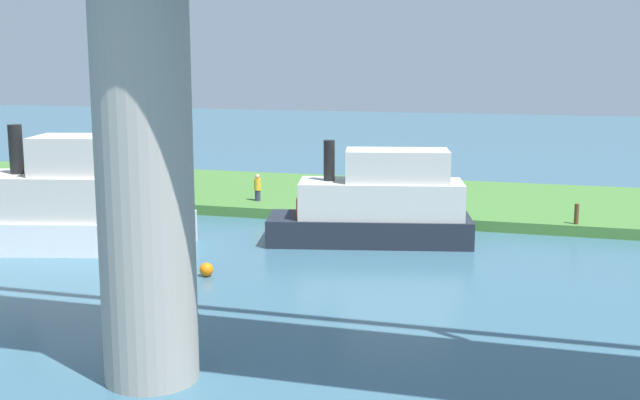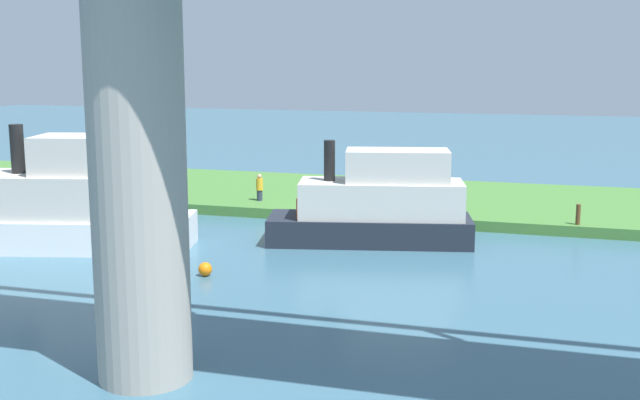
# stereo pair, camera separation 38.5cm
# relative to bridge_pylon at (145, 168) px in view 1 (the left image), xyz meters

# --- Properties ---
(ground_plane) EXTENTS (160.00, 160.00, 0.00)m
(ground_plane) POSITION_rel_bridge_pylon_xyz_m (-0.37, -19.34, -5.20)
(ground_plane) COLOR #386075
(grassy_bank) EXTENTS (80.00, 12.00, 0.50)m
(grassy_bank) POSITION_rel_bridge_pylon_xyz_m (-0.37, -25.34, -4.95)
(grassy_bank) COLOR #427533
(grassy_bank) RESTS_ON ground
(bridge_pylon) EXTENTS (2.28, 2.28, 10.41)m
(bridge_pylon) POSITION_rel_bridge_pylon_xyz_m (0.00, 0.00, 0.00)
(bridge_pylon) COLOR #9E998E
(bridge_pylon) RESTS_ON ground
(person_on_bank) EXTENTS (0.49, 0.49, 1.39)m
(person_on_bank) POSITION_rel_bridge_pylon_xyz_m (5.27, -21.36, -4.00)
(person_on_bank) COLOR #2D334C
(person_on_bank) RESTS_ON grassy_bank
(mooring_post) EXTENTS (0.20, 0.20, 0.91)m
(mooring_post) POSITION_rel_bridge_pylon_xyz_m (-10.36, -19.78, -4.25)
(mooring_post) COLOR brown
(mooring_post) RESTS_ON grassy_bank
(motorboat_red) EXTENTS (8.95, 4.65, 4.36)m
(motorboat_red) POSITION_rel_bridge_pylon_xyz_m (-2.16, -15.84, -3.59)
(motorboat_red) COLOR #1E232D
(motorboat_red) RESTS_ON ground
(riverboat_paddlewheel) EXTENTS (10.50, 5.71, 5.10)m
(riverboat_paddlewheel) POSITION_rel_bridge_pylon_xyz_m (9.43, -11.41, -3.31)
(riverboat_paddlewheel) COLOR white
(riverboat_paddlewheel) RESTS_ON ground
(marker_buoy) EXTENTS (0.50, 0.50, 0.50)m
(marker_buoy) POSITION_rel_bridge_pylon_xyz_m (2.57, -8.92, -4.95)
(marker_buoy) COLOR orange
(marker_buoy) RESTS_ON ground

